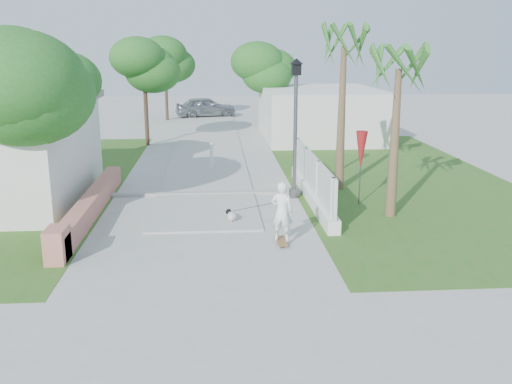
{
  "coord_description": "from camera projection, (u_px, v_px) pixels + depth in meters",
  "views": [
    {
      "loc": [
        0.34,
        -12.39,
        4.81
      ],
      "look_at": [
        1.39,
        2.0,
        1.1
      ],
      "focal_mm": 40.0,
      "sensor_mm": 36.0,
      "label": 1
    }
  ],
  "objects": [
    {
      "name": "parked_car",
      "position": [
        206.0,
        107.0,
        39.48
      ],
      "size": [
        4.37,
        2.54,
        1.4
      ],
      "primitive_type": "imported",
      "rotation": [
        0.0,
        0.0,
        1.8
      ],
      "color": "#AFB3B7",
      "rests_on": "ground"
    },
    {
      "name": "dog",
      "position": [
        231.0,
        216.0,
        15.93
      ],
      "size": [
        0.38,
        0.52,
        0.37
      ],
      "rotation": [
        0.0,
        0.0,
        0.42
      ],
      "color": "silver",
      "rests_on": "ground"
    },
    {
      "name": "tree_left_mid",
      "position": [
        48.0,
        84.0,
        20.08
      ],
      "size": [
        3.2,
        3.2,
        4.85
      ],
      "color": "#4C3826",
      "rests_on": "ground"
    },
    {
      "name": "lattice_fence",
      "position": [
        312.0,
        184.0,
        18.08
      ],
      "size": [
        0.35,
        7.0,
        1.5
      ],
      "color": "white",
      "rests_on": "ground"
    },
    {
      "name": "ground",
      "position": [
        202.0,
        261.0,
        13.14
      ],
      "size": [
        90.0,
        90.0,
        0.0
      ],
      "primitive_type": "plane",
      "color": "#B7B7B2",
      "rests_on": "ground"
    },
    {
      "name": "path_strip",
      "position": [
        209.0,
        132.0,
        32.45
      ],
      "size": [
        3.2,
        36.0,
        0.06
      ],
      "primitive_type": "cube",
      "color": "#B7B7B2",
      "rests_on": "ground"
    },
    {
      "name": "curb",
      "position": [
        206.0,
        193.0,
        18.93
      ],
      "size": [
        6.5,
        0.25,
        0.1
      ],
      "primitive_type": "cube",
      "color": "#999993",
      "rests_on": "ground"
    },
    {
      "name": "tree_path_right",
      "position": [
        265.0,
        70.0,
        31.8
      ],
      "size": [
        3.0,
        3.0,
        4.79
      ],
      "color": "#4C3826",
      "rests_on": "ground"
    },
    {
      "name": "street_lamp",
      "position": [
        295.0,
        123.0,
        18.06
      ],
      "size": [
        0.44,
        0.44,
        4.44
      ],
      "color": "#59595E",
      "rests_on": "ground"
    },
    {
      "name": "grass_left",
      "position": [
        10.0,
        184.0,
        20.37
      ],
      "size": [
        8.0,
        20.0,
        0.01
      ],
      "primitive_type": "cube",
      "color": "#31641F",
      "rests_on": "ground"
    },
    {
      "name": "patio_umbrella",
      "position": [
        361.0,
        151.0,
        17.41
      ],
      "size": [
        0.36,
        0.36,
        2.3
      ],
      "color": "#59595E",
      "rests_on": "ground"
    },
    {
      "name": "building_right",
      "position": [
        320.0,
        113.0,
        30.63
      ],
      "size": [
        6.0,
        8.0,
        2.6
      ],
      "primitive_type": "cube",
      "color": "silver",
      "rests_on": "ground"
    },
    {
      "name": "pink_wall",
      "position": [
        88.0,
        208.0,
        16.26
      ],
      "size": [
        0.45,
        8.2,
        0.8
      ],
      "color": "#C37464",
      "rests_on": "ground"
    },
    {
      "name": "skateboarder",
      "position": [
        256.0,
        208.0,
        14.88
      ],
      "size": [
        1.51,
        2.45,
        1.6
      ],
      "rotation": [
        0.0,
        0.0,
        2.81
      ],
      "color": "olive",
      "rests_on": "ground"
    },
    {
      "name": "tree_path_left",
      "position": [
        144.0,
        67.0,
        27.42
      ],
      "size": [
        3.4,
        3.4,
        5.23
      ],
      "color": "#4C3826",
      "rests_on": "ground"
    },
    {
      "name": "tree_left_near",
      "position": [
        27.0,
        85.0,
        14.75
      ],
      "size": [
        3.6,
        3.6,
        5.28
      ],
      "color": "#4C3826",
      "rests_on": "ground"
    },
    {
      "name": "bollard",
      "position": [
        212.0,
        155.0,
        22.67
      ],
      "size": [
        0.14,
        0.14,
        1.09
      ],
      "color": "white",
      "rests_on": "ground"
    },
    {
      "name": "grass_right",
      "position": [
        393.0,
        178.0,
        21.36
      ],
      "size": [
        8.0,
        20.0,
        0.01
      ],
      "primitive_type": "cube",
      "color": "#31641F",
      "rests_on": "ground"
    },
    {
      "name": "palm_near",
      "position": [
        398.0,
        78.0,
        15.63
      ],
      "size": [
        1.8,
        1.8,
        4.7
      ],
      "color": "brown",
      "rests_on": "ground"
    },
    {
      "name": "palm_far",
      "position": [
        344.0,
        56.0,
        18.63
      ],
      "size": [
        1.8,
        1.8,
        5.3
      ],
      "color": "brown",
      "rests_on": "ground"
    },
    {
      "name": "tree_path_far",
      "position": [
        165.0,
        61.0,
        37.09
      ],
      "size": [
        3.2,
        3.2,
        5.17
      ],
      "color": "#4C3826",
      "rests_on": "ground"
    }
  ]
}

